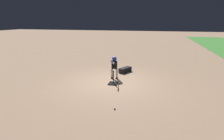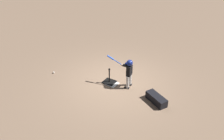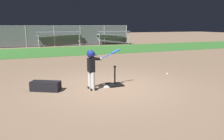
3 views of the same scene
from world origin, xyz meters
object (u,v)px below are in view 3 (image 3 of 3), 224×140
at_px(bleachers_center, 58,39).
at_px(equipment_bag, 46,86).
at_px(batter_child, 92,65).
at_px(bleachers_right_center, 111,38).
at_px(baseball, 167,74).
at_px(batting_tee, 115,83).

relative_size(bleachers_center, equipment_bag, 4.64).
distance_m(batter_child, equipment_bag, 1.48).
height_order(batter_child, equipment_bag, batter_child).
relative_size(bleachers_center, bleachers_right_center, 1.20).
relative_size(baseball, equipment_bag, 0.09).
xyz_separation_m(batting_tee, bleachers_center, (0.21, 14.45, 0.58)).
relative_size(batting_tee, bleachers_right_center, 0.19).
xyz_separation_m(baseball, equipment_bag, (-4.50, -0.45, 0.10)).
bearing_deg(bleachers_right_center, baseball, -102.08).
xyz_separation_m(baseball, bleachers_right_center, (2.89, 13.49, 0.61)).
bearing_deg(equipment_bag, baseball, 34.29).
relative_size(batter_child, baseball, 15.81).
xyz_separation_m(batting_tee, baseball, (2.43, 0.65, -0.04)).
bearing_deg(batting_tee, baseball, 15.03).
bearing_deg(batter_child, batting_tee, 10.30).
height_order(batting_tee, bleachers_center, bleachers_center).
distance_m(bleachers_right_center, equipment_bag, 15.78).
relative_size(bleachers_right_center, equipment_bag, 3.88).
bearing_deg(batter_child, bleachers_center, 86.18).
bearing_deg(bleachers_right_center, bleachers_center, 176.47).
bearing_deg(baseball, bleachers_right_center, 77.92).
relative_size(batter_child, bleachers_center, 0.30).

